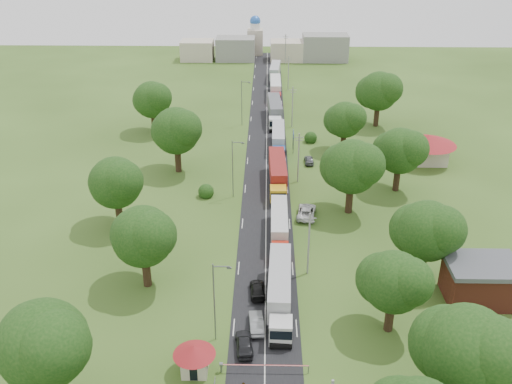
{
  "coord_description": "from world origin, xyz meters",
  "views": [
    {
      "loc": [
        -0.03,
        -69.37,
        43.1
      ],
      "look_at": [
        -1.61,
        10.81,
        3.0
      ],
      "focal_mm": 40.0,
      "sensor_mm": 36.0,
      "label": 1
    }
  ],
  "objects_px": {
    "guard_booth": "(194,356)",
    "car_lane_mid": "(256,323)",
    "truck_0": "(280,290)",
    "info_sign": "(293,137)",
    "car_lane_front": "(244,344)",
    "boom_barrier": "(252,366)"
  },
  "relations": [
    {
      "from": "info_sign",
      "to": "guard_booth",
      "type": "bearing_deg",
      "value": -101.68
    },
    {
      "from": "car_lane_mid",
      "to": "truck_0",
      "type": "bearing_deg",
      "value": -127.45
    },
    {
      "from": "guard_booth",
      "to": "truck_0",
      "type": "xyz_separation_m",
      "value": [
        8.9,
        11.25,
        0.09
      ]
    },
    {
      "from": "info_sign",
      "to": "car_lane_front",
      "type": "relative_size",
      "value": 0.9
    },
    {
      "from": "truck_0",
      "to": "boom_barrier",
      "type": "bearing_deg",
      "value": -105.22
    },
    {
      "from": "car_lane_front",
      "to": "car_lane_mid",
      "type": "bearing_deg",
      "value": -115.65
    },
    {
      "from": "info_sign",
      "to": "truck_0",
      "type": "xyz_separation_m",
      "value": [
        -3.5,
        -48.75,
        -0.74
      ]
    },
    {
      "from": "guard_booth",
      "to": "truck_0",
      "type": "distance_m",
      "value": 14.35
    },
    {
      "from": "info_sign",
      "to": "truck_0",
      "type": "distance_m",
      "value": 48.88
    },
    {
      "from": "info_sign",
      "to": "car_lane_front",
      "type": "xyz_separation_m",
      "value": [
        -7.45,
        -56.55,
        -2.23
      ]
    },
    {
      "from": "truck_0",
      "to": "car_lane_front",
      "type": "xyz_separation_m",
      "value": [
        -3.95,
        -7.8,
        -1.48
      ]
    },
    {
      "from": "guard_booth",
      "to": "car_lane_mid",
      "type": "distance_m",
      "value": 9.46
    },
    {
      "from": "truck_0",
      "to": "car_lane_front",
      "type": "bearing_deg",
      "value": -116.87
    },
    {
      "from": "boom_barrier",
      "to": "info_sign",
      "type": "bearing_deg",
      "value": 83.76
    },
    {
      "from": "boom_barrier",
      "to": "car_lane_mid",
      "type": "bearing_deg",
      "value": 87.08
    },
    {
      "from": "guard_booth",
      "to": "info_sign",
      "type": "bearing_deg",
      "value": 78.32
    },
    {
      "from": "info_sign",
      "to": "truck_0",
      "type": "relative_size",
      "value": 0.27
    },
    {
      "from": "info_sign",
      "to": "car_lane_front",
      "type": "bearing_deg",
      "value": -97.51
    },
    {
      "from": "guard_booth",
      "to": "car_lane_mid",
      "type": "height_order",
      "value": "guard_booth"
    },
    {
      "from": "boom_barrier",
      "to": "car_lane_front",
      "type": "height_order",
      "value": "car_lane_front"
    },
    {
      "from": "boom_barrier",
      "to": "truck_0",
      "type": "relative_size",
      "value": 0.6
    },
    {
      "from": "truck_0",
      "to": "info_sign",
      "type": "bearing_deg",
      "value": 85.9
    }
  ]
}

